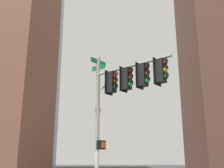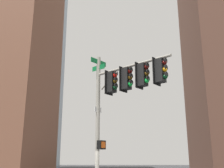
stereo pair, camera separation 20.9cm
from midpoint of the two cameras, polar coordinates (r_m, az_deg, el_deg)
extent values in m
cylinder|color=#9E998C|center=(12.99, -3.56, -9.23)|extent=(0.20, 0.20, 7.14)
cylinder|color=#9E998C|center=(12.31, 3.58, 3.81)|extent=(3.27, 2.60, 0.12)
cylinder|color=#9E998C|center=(12.94, -1.03, 0.72)|extent=(0.87, 0.71, 0.75)
cube|color=#0F6B33|center=(13.76, -3.33, 4.65)|extent=(0.69, 0.86, 0.24)
cube|color=#0F6B33|center=(13.66, -3.35, 3.47)|extent=(0.67, 0.54, 0.24)
cube|color=white|center=(13.12, -3.50, -5.40)|extent=(0.30, 0.37, 0.24)
cube|color=black|center=(12.82, -0.52, 0.37)|extent=(0.48, 0.48, 1.00)
cube|color=black|center=(12.94, -1.16, 0.22)|extent=(0.37, 0.45, 1.16)
sphere|color=red|center=(12.78, 0.18, 1.82)|extent=(0.20, 0.20, 0.20)
cylinder|color=black|center=(12.76, 0.41, 2.26)|extent=(0.17, 0.21, 0.23)
sphere|color=#4C330A|center=(12.69, 0.18, 0.53)|extent=(0.20, 0.20, 0.20)
cylinder|color=black|center=(12.68, 0.41, 0.97)|extent=(0.17, 0.21, 0.23)
sphere|color=#0A3819|center=(12.61, 0.19, -0.78)|extent=(0.20, 0.20, 0.20)
cylinder|color=black|center=(12.59, 0.41, -0.34)|extent=(0.17, 0.21, 0.23)
cube|color=black|center=(12.29, 2.63, 1.09)|extent=(0.48, 0.48, 1.00)
cube|color=black|center=(12.40, 1.93, 0.93)|extent=(0.37, 0.45, 1.16)
sphere|color=#470A07|center=(12.26, 3.37, 2.61)|extent=(0.20, 0.20, 0.20)
cylinder|color=black|center=(12.25, 3.61, 3.07)|extent=(0.17, 0.21, 0.23)
sphere|color=#4C330A|center=(12.17, 3.39, 1.27)|extent=(0.20, 0.20, 0.20)
cylinder|color=black|center=(12.16, 3.63, 1.73)|extent=(0.17, 0.21, 0.23)
sphere|color=green|center=(12.09, 3.42, -0.09)|extent=(0.20, 0.20, 0.20)
cylinder|color=black|center=(12.07, 3.66, 0.37)|extent=(0.17, 0.21, 0.23)
cube|color=black|center=(11.80, 6.05, 1.87)|extent=(0.48, 0.48, 1.00)
cube|color=black|center=(11.90, 5.29, 1.70)|extent=(0.37, 0.45, 1.16)
sphere|color=#470A07|center=(11.79, 6.83, 3.45)|extent=(0.20, 0.20, 0.20)
cylinder|color=black|center=(11.78, 7.08, 3.93)|extent=(0.17, 0.21, 0.23)
sphere|color=#4C330A|center=(11.69, 6.88, 2.06)|extent=(0.20, 0.20, 0.20)
cylinder|color=black|center=(11.69, 7.13, 2.55)|extent=(0.17, 0.21, 0.23)
sphere|color=green|center=(11.60, 6.93, 0.65)|extent=(0.20, 0.20, 0.20)
cylinder|color=black|center=(11.60, 7.18, 1.14)|extent=(0.17, 0.21, 0.23)
cube|color=black|center=(11.36, 9.75, 2.71)|extent=(0.48, 0.48, 1.00)
cube|color=black|center=(11.45, 8.93, 2.53)|extent=(0.37, 0.45, 1.16)
sphere|color=#470A07|center=(11.36, 10.58, 4.35)|extent=(0.20, 0.20, 0.20)
cylinder|color=black|center=(11.36, 10.84, 4.85)|extent=(0.17, 0.21, 0.23)
sphere|color=#F29E0C|center=(11.26, 10.65, 2.92)|extent=(0.20, 0.20, 0.20)
cylinder|color=black|center=(11.26, 10.92, 3.41)|extent=(0.17, 0.21, 0.23)
sphere|color=#0A3819|center=(11.17, 10.73, 1.46)|extent=(0.20, 0.20, 0.20)
cylinder|color=black|center=(11.17, 10.99, 1.96)|extent=(0.17, 0.21, 0.23)
cube|color=black|center=(12.76, -2.79, -12.70)|extent=(0.42, 0.44, 0.40)
cube|color=#EA5914|center=(12.67, -2.32, -12.68)|extent=(0.17, 0.21, 0.28)
camera|label=1|loc=(0.10, -90.47, 0.13)|focal=43.40mm
camera|label=2|loc=(0.10, 89.53, -0.13)|focal=43.40mm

